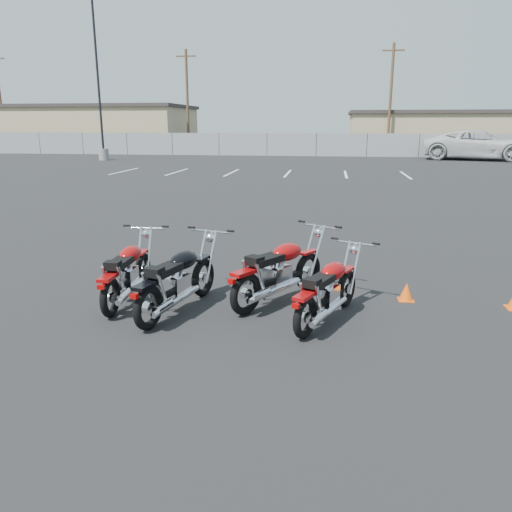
# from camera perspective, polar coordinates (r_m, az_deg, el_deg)

# --- Properties ---
(ground) EXTENTS (120.00, 120.00, 0.00)m
(ground) POSITION_cam_1_polar(r_m,az_deg,el_deg) (6.89, -2.39, -6.44)
(ground) COLOR black
(ground) RESTS_ON ground
(motorcycle_front_red) EXTENTS (0.74, 1.92, 0.94)m
(motorcycle_front_red) POSITION_cam_1_polar(r_m,az_deg,el_deg) (7.44, -14.45, -1.80)
(motorcycle_front_red) COLOR black
(motorcycle_front_red) RESTS_ON ground
(motorcycle_second_black) EXTENTS (0.95, 2.01, 0.99)m
(motorcycle_second_black) POSITION_cam_1_polar(r_m,az_deg,el_deg) (6.86, -8.91, -2.73)
(motorcycle_second_black) COLOR black
(motorcycle_second_black) RESTS_ON ground
(motorcycle_third_red) EXTENTS (1.47, 1.93, 1.02)m
(motorcycle_third_red) POSITION_cam_1_polar(r_m,az_deg,el_deg) (7.16, 2.70, -1.71)
(motorcycle_third_red) COLOR black
(motorcycle_third_red) RESTS_ON ground
(motorcycle_rear_red) EXTENTS (1.11, 1.83, 0.92)m
(motorcycle_rear_red) POSITION_cam_1_polar(r_m,az_deg,el_deg) (6.52, 8.24, -3.95)
(motorcycle_rear_red) COLOR black
(motorcycle_rear_red) RESTS_ON ground
(training_cone_far) EXTENTS (0.22, 0.22, 0.27)m
(training_cone_far) POSITION_cam_1_polar(r_m,az_deg,el_deg) (7.62, 16.81, -3.92)
(training_cone_far) COLOR #FF5B0D
(training_cone_far) RESTS_ON ground
(light_pole_west) EXTENTS (0.80, 0.70, 10.76)m
(light_pole_west) POSITION_cam_1_polar(r_m,az_deg,el_deg) (38.05, -17.29, 14.70)
(light_pole_west) COLOR gray
(light_pole_west) RESTS_ON ground
(chainlink_fence) EXTENTS (80.06, 0.06, 1.80)m
(chainlink_fence) POSITION_cam_1_polar(r_m,az_deg,el_deg) (41.35, 6.90, 12.51)
(chainlink_fence) COLOR gray
(chainlink_fence) RESTS_ON ground
(tan_building_west) EXTENTS (18.40, 10.40, 4.30)m
(tan_building_west) POSITION_cam_1_polar(r_m,az_deg,el_deg) (53.60, -17.77, 13.78)
(tan_building_west) COLOR tan
(tan_building_west) RESTS_ON ground
(tan_building_east) EXTENTS (14.40, 9.40, 3.70)m
(tan_building_east) POSITION_cam_1_polar(r_m,az_deg,el_deg) (51.07, 18.86, 13.34)
(tan_building_east) COLOR tan
(tan_building_east) RESTS_ON ground
(utility_pole_a) EXTENTS (1.80, 0.24, 9.00)m
(utility_pole_a) POSITION_cam_1_polar(r_m,az_deg,el_deg) (55.07, -27.18, 15.54)
(utility_pole_a) COLOR #4B3423
(utility_pole_a) RESTS_ON ground
(utility_pole_b) EXTENTS (1.80, 0.24, 9.00)m
(utility_pole_b) POSITION_cam_1_polar(r_m,az_deg,el_deg) (48.20, -7.85, 17.30)
(utility_pole_b) COLOR #4B3423
(utility_pole_b) RESTS_ON ground
(utility_pole_c) EXTENTS (1.80, 0.24, 9.00)m
(utility_pole_c) POSITION_cam_1_polar(r_m,az_deg,el_deg) (45.61, 15.12, 17.09)
(utility_pole_c) COLOR #4B3423
(utility_pole_c) RESTS_ON ground
(parking_line_stripes) EXTENTS (15.12, 4.00, 0.01)m
(parking_line_stripes) POSITION_cam_1_polar(r_m,az_deg,el_deg) (26.68, 0.38, 9.46)
(parking_line_stripes) COLOR silver
(parking_line_stripes) RESTS_ON ground
(white_van) EXTENTS (5.81, 9.43, 3.34)m
(white_van) POSITION_cam_1_polar(r_m,az_deg,el_deg) (39.99, 24.25, 12.38)
(white_van) COLOR silver
(white_van) RESTS_ON ground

